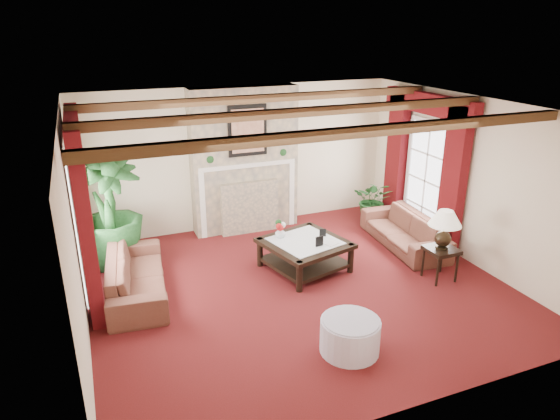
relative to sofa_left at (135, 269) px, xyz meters
name	(u,v)px	position (x,y,z in m)	size (l,w,h in m)	color
floor	(299,287)	(2.29, -0.73, -0.40)	(6.00, 6.00, 0.00)	#410D0B
ceiling	(302,108)	(2.29, -0.73, 2.30)	(6.00, 6.00, 0.00)	white
back_wall	(241,158)	(2.29, 2.02, 0.95)	(6.00, 0.02, 2.70)	beige
left_wall	(74,235)	(-0.71, -0.73, 0.95)	(0.02, 5.50, 2.70)	beige
right_wall	(468,180)	(5.29, -0.73, 0.95)	(0.02, 5.50, 2.70)	beige
ceiling_beams	(302,112)	(2.29, -0.73, 2.24)	(6.00, 3.00, 0.12)	#3C2613
fireplace	(243,86)	(2.29, 1.82, 2.30)	(2.00, 0.52, 2.70)	tan
french_door_left	(67,153)	(-0.68, 0.27, 1.73)	(0.10, 1.10, 2.16)	white
french_door_right	(433,122)	(5.26, 0.27, 1.73)	(0.10, 1.10, 2.16)	white
curtains_left	(71,121)	(-0.57, 0.27, 2.15)	(0.20, 2.40, 2.55)	#49090B
curtains_right	(430,98)	(5.15, 0.27, 2.15)	(0.20, 2.40, 2.55)	#49090B
sofa_left	(135,269)	(0.00, 0.00, 0.00)	(0.80, 2.07, 0.79)	#340E13
sofa_right	(405,225)	(4.65, -0.03, -0.01)	(0.74, 2.01, 0.77)	#340E13
potted_palm	(112,233)	(-0.23, 1.17, 0.13)	(1.45, 2.08, 1.06)	black
small_plant	(373,204)	(4.79, 1.25, -0.07)	(1.12, 1.13, 0.65)	black
coffee_table	(305,255)	(2.61, -0.21, -0.15)	(1.19, 1.19, 0.49)	black
side_table	(440,264)	(4.41, -1.30, -0.13)	(0.45, 0.45, 0.52)	black
ottoman	(350,336)	(2.22, -2.39, -0.18)	(0.73, 0.73, 0.42)	#B4AAC1
table_lamp	(444,229)	(4.41, -1.30, 0.44)	(0.50, 0.50, 0.63)	black
flower_vase	(280,233)	(2.31, 0.08, 0.18)	(0.22, 0.22, 0.17)	silver
book	(325,237)	(2.84, -0.46, 0.23)	(0.19, 0.09, 0.27)	black
photo_frame_a	(319,242)	(2.73, -0.48, 0.18)	(0.13, 0.02, 0.18)	black
photo_frame_b	(323,233)	(2.95, -0.15, 0.16)	(0.11, 0.02, 0.14)	black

